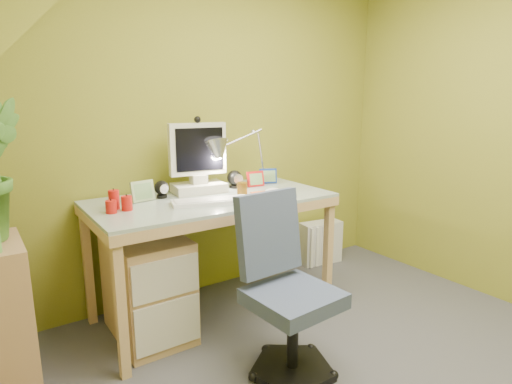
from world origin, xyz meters
TOP-DOWN VIEW (x-y plane):
  - wall_back at (0.00, 1.60)m, footprint 3.20×0.01m
  - desk at (-0.21, 1.20)m, footprint 1.51×0.76m
  - monitor at (-0.21, 1.38)m, footprint 0.42×0.28m
  - speaker_left at (-0.48, 1.36)m, footprint 0.10×0.10m
  - speaker_right at (0.06, 1.36)m, footprint 0.12×0.12m
  - keyboard at (-0.29, 1.06)m, footprint 0.49×0.27m
  - mousepad at (0.17, 1.06)m, footprint 0.26×0.20m
  - mouse at (0.17, 1.06)m, footprint 0.12×0.09m
  - amber_tumbler at (-0.03, 1.12)m, footprint 0.08×0.08m
  - candle_cluster at (-0.81, 1.21)m, footprint 0.16×0.15m
  - photo_frame_red at (0.21, 1.32)m, footprint 0.13×0.03m
  - photo_frame_blue at (0.35, 1.36)m, footprint 0.12×0.07m
  - photo_frame_green at (-0.61, 1.34)m, footprint 0.15×0.04m
  - desk_lamp at (0.24, 1.38)m, footprint 0.58×0.34m
  - task_chair at (-0.18, 0.40)m, footprint 0.51×0.51m
  - radiator at (1.01, 1.47)m, footprint 0.38×0.20m

SIDE VIEW (x-z plane):
  - radiator at x=1.01m, z-range 0.00..0.37m
  - desk at x=-0.21m, z-range 0.00..0.81m
  - task_chair at x=-0.18m, z-range 0.00..0.86m
  - mousepad at x=0.17m, z-range 0.81..0.81m
  - keyboard at x=-0.29m, z-range 0.81..0.83m
  - mouse at x=0.17m, z-range 0.81..0.85m
  - amber_tumbler at x=-0.03m, z-range 0.81..0.89m
  - photo_frame_red at x=0.21m, z-range 0.81..0.92m
  - candle_cluster at x=-0.81m, z-range 0.81..0.92m
  - speaker_left at x=-0.48m, z-range 0.81..0.92m
  - photo_frame_blue at x=0.35m, z-range 0.81..0.92m
  - speaker_right at x=0.06m, z-range 0.81..0.93m
  - photo_frame_green at x=-0.61m, z-range 0.81..0.93m
  - monitor at x=-0.21m, z-range 0.81..1.34m
  - desk_lamp at x=0.24m, z-range 0.81..1.39m
  - wall_back at x=0.00m, z-range 0.00..2.40m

